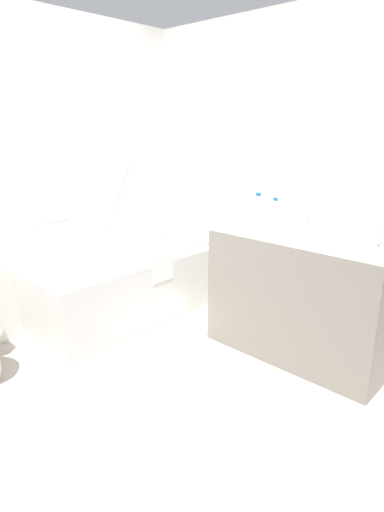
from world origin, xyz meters
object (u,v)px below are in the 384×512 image
Objects in this scene: bathtub at (125,286)px; drinking_glass_2 at (365,240)px; water_bottle_1 at (258,211)px; drinking_glass_3 at (351,235)px; water_bottle_2 at (275,214)px; soap_dish at (251,222)px; sink_faucet at (307,226)px; drinking_glass_1 at (330,235)px; drinking_glass_0 at (336,232)px; sink_basin at (293,231)px; bath_mat at (177,333)px.

bathtub reaches higher than drinking_glass_2.
water_bottle_1 reaches higher than drinking_glass_3.
water_bottle_2 reaches higher than soap_dish.
drinking_glass_1 reaches higher than sink_faucet.
soap_dish is (-0.02, 0.68, -0.04)m from drinking_glass_0.
water_bottle_1 is 0.15m from soap_dish.
drinking_glass_1 is 0.97× the size of drinking_glass_3.
soap_dish is (-0.02, 0.78, -0.03)m from drinking_glass_3.
soap_dish is at bearing 86.51° from drinking_glass_2.
water_bottle_2 is (0.09, 0.21, 0.08)m from sink_basin.
water_bottle_1 is 1.15m from bath_mat.
sink_basin is at bearing -69.14° from bathtub.
water_bottle_1 is 0.59m from drinking_glass_0.
drinking_glass_1 is (-0.19, -0.26, 0.01)m from sink_faucet.
bathtub is 1.30m from water_bottle_1.
bathtub is 4.80× the size of sink_basin.
sink_basin is at bearing -100.39° from soap_dish.
water_bottle_1 is at bearing 86.00° from sink_basin.
drinking_glass_2 is at bearing -90.13° from water_bottle_1.
bathtub reaches higher than water_bottle_1.
drinking_glass_3 is at bearing -84.02° from water_bottle_1.
water_bottle_2 is (0.58, -1.07, 0.69)m from bathtub.
drinking_glass_1 is (-0.02, -0.58, -0.08)m from water_bottle_1.
drinking_glass_3 is (0.07, 0.12, -0.00)m from drinking_glass_2.
drinking_glass_3 is (0.09, -0.37, 0.02)m from sink_basin.
drinking_glass_0 is 1.09× the size of drinking_glass_1.
drinking_glass_3 is 0.98× the size of soap_dish.
bath_mat is (-0.50, 0.53, -0.96)m from water_bottle_2.
bathtub is at bearing 98.43° from bath_mat.
water_bottle_1 is at bearing 117.80° from sink_faucet.
drinking_glass_0 reaches higher than drinking_glass_2.
drinking_glass_3 is at bearing -104.58° from sink_faucet.
water_bottle_1 is 2.71× the size of drinking_glass_0.
drinking_glass_2 is (0.02, -0.49, 0.02)m from sink_basin.
sink_basin is 3.78× the size of drinking_glass_1.
drinking_glass_0 is (-0.10, -0.27, 0.02)m from sink_faucet.
water_bottle_1 is at bearing -44.41° from bath_mat.
water_bottle_2 is 0.58m from drinking_glass_3.
water_bottle_2 is 2.51× the size of drinking_glass_3.
sink_faucet is 0.32m from drinking_glass_1.
drinking_glass_0 is 0.10m from drinking_glass_3.
bath_mat is (-0.60, 0.74, -0.89)m from sink_faucet.
drinking_glass_2 reaches higher than soap_dish.
drinking_glass_3 is (0.07, -0.69, -0.08)m from water_bottle_1.
drinking_glass_0 is 0.13× the size of bath_mat.
water_bottle_1 is 2.87× the size of drinking_glass_3.
drinking_glass_3 is at bearing -88.61° from soap_dish.
drinking_glass_0 is 1.04× the size of drinking_glass_2.
drinking_glass_1 is at bearing -91.90° from water_bottle_1.
drinking_glass_2 is at bearing -109.13° from sink_faucet.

